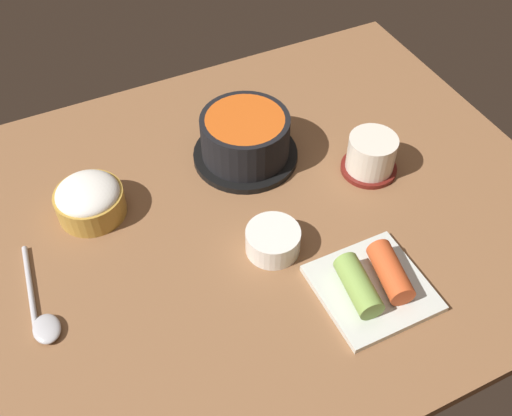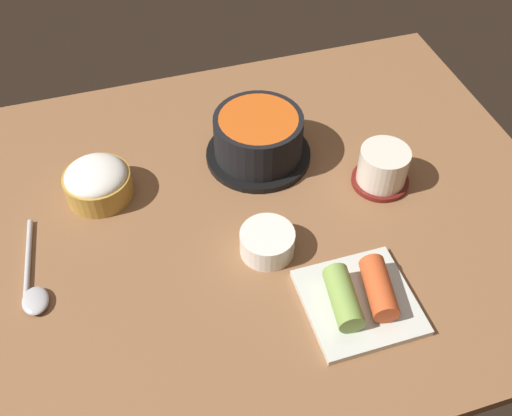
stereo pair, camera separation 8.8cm
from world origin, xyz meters
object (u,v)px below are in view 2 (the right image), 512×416
(rice_bowl, at_px, (97,181))
(tea_cup_with_saucer, at_px, (383,169))
(stone_pot, at_px, (258,138))
(spoon, at_px, (33,287))
(kimchi_plate, at_px, (360,297))
(banchan_cup_center, at_px, (267,242))

(rice_bowl, height_order, tea_cup_with_saucer, tea_cup_with_saucer)
(stone_pot, height_order, spoon, stone_pot)
(rice_bowl, distance_m, spoon, 0.19)
(kimchi_plate, bearing_deg, rice_bowl, 135.00)
(rice_bowl, distance_m, tea_cup_with_saucer, 0.45)
(tea_cup_with_saucer, distance_m, spoon, 0.55)
(kimchi_plate, bearing_deg, banchan_cup_center, 126.13)
(stone_pot, xyz_separation_m, banchan_cup_center, (-0.05, -0.19, -0.02))
(banchan_cup_center, height_order, kimchi_plate, kimchi_plate)
(stone_pot, xyz_separation_m, rice_bowl, (-0.26, -0.01, -0.01))
(spoon, bearing_deg, banchan_cup_center, -5.22)
(rice_bowl, distance_m, kimchi_plate, 0.44)
(stone_pot, height_order, banchan_cup_center, stone_pot)
(stone_pot, xyz_separation_m, spoon, (-0.38, -0.16, -0.04))
(spoon, bearing_deg, kimchi_plate, -20.15)
(stone_pot, height_order, tea_cup_with_saucer, stone_pot)
(rice_bowl, bearing_deg, kimchi_plate, -45.00)
(rice_bowl, xyz_separation_m, spoon, (-0.11, -0.15, -0.02))
(stone_pot, xyz_separation_m, tea_cup_with_saucer, (0.17, -0.12, -0.01))
(banchan_cup_center, xyz_separation_m, spoon, (-0.33, 0.03, -0.01))
(banchan_cup_center, distance_m, spoon, 0.33)
(stone_pot, height_order, kimchi_plate, stone_pot)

